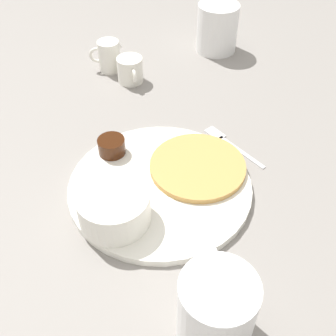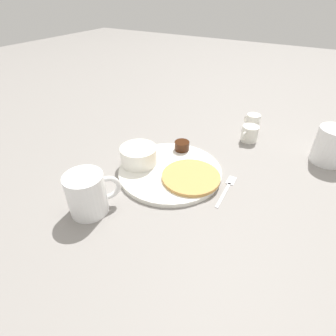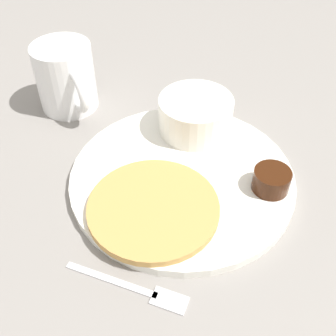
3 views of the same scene
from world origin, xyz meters
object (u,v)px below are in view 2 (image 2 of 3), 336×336
object	(u,v)px
creamer_pitcher_far	(252,123)
fork	(228,187)
plate	(170,171)
bowl	(139,155)
coffee_mug	(88,194)
creamer_pitcher_near	(250,133)
second_mug	(332,145)

from	to	relation	value
creamer_pitcher_far	fork	xyz separation A→B (m)	(0.03, -0.33, -0.03)
plate	bowl	world-z (taller)	bowl
bowl	coffee_mug	distance (m)	0.20
plate	fork	xyz separation A→B (m)	(0.16, 0.02, -0.00)
plate	bowl	xyz separation A→B (m)	(-0.09, -0.02, 0.03)
bowl	creamer_pitcher_near	xyz separation A→B (m)	(0.22, 0.30, -0.01)
creamer_pitcher_far	second_mug	world-z (taller)	second_mug
plate	second_mug	size ratio (longest dim) A/B	2.24
fork	second_mug	bearing A→B (deg)	51.96
plate	coffee_mug	bearing A→B (deg)	-111.30
bowl	creamer_pitcher_far	world-z (taller)	creamer_pitcher_far
bowl	creamer_pitcher_far	distance (m)	0.42
coffee_mug	creamer_pitcher_near	size ratio (longest dim) A/B	1.48
coffee_mug	second_mug	world-z (taller)	second_mug
fork	coffee_mug	bearing A→B (deg)	-136.15
coffee_mug	bowl	bearing A→B (deg)	91.80
creamer_pitcher_near	bowl	bearing A→B (deg)	-126.86
bowl	second_mug	size ratio (longest dim) A/B	0.81
plate	creamer_pitcher_near	distance (m)	0.31
second_mug	plate	bearing A→B (deg)	-142.45
creamer_pitcher_near	creamer_pitcher_far	size ratio (longest dim) A/B	1.10
creamer_pitcher_far	second_mug	distance (m)	0.25
creamer_pitcher_near	fork	size ratio (longest dim) A/B	0.55
bowl	creamer_pitcher_near	distance (m)	0.37
creamer_pitcher_near	fork	distance (m)	0.27
second_mug	fork	bearing A→B (deg)	-128.04
coffee_mug	second_mug	distance (m)	0.66
bowl	second_mug	distance (m)	0.54
creamer_pitcher_far	bowl	bearing A→B (deg)	-120.52
coffee_mug	plate	bearing A→B (deg)	68.70
creamer_pitcher_far	fork	world-z (taller)	creamer_pitcher_far
plate	creamer_pitcher_near	world-z (taller)	creamer_pitcher_near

